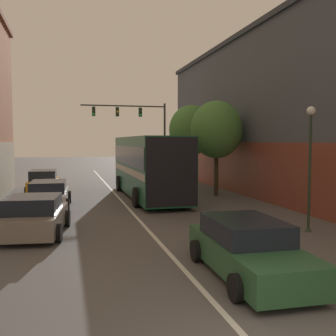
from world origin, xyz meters
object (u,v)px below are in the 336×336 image
(hatchback_foreground, at_px, (248,249))
(parked_car_left_mid, at_px, (34,216))
(traffic_signal_gantry, at_px, (138,122))
(street_tree_far, at_px, (192,130))
(street_lamp, at_px, (310,160))
(bus, at_px, (148,164))
(street_tree_near, at_px, (217,130))
(parked_car_left_near, at_px, (44,182))
(parked_car_left_far, at_px, (49,195))

(hatchback_foreground, distance_m, parked_car_left_mid, 7.78)
(traffic_signal_gantry, bearing_deg, street_tree_far, -69.70)
(parked_car_left_mid, xyz_separation_m, street_lamp, (9.55, -1.91, 1.92))
(bus, height_order, street_tree_near, street_tree_near)
(parked_car_left_mid, height_order, traffic_signal_gantry, traffic_signal_gantry)
(parked_car_left_near, xyz_separation_m, traffic_signal_gantry, (7.57, 8.86, 4.24))
(parked_car_left_near, relative_size, parked_car_left_far, 0.99)
(parked_car_left_near, distance_m, street_tree_far, 10.91)
(street_lamp, height_order, street_tree_far, street_tree_far)
(parked_car_left_near, bearing_deg, street_lamp, -142.42)
(parked_car_left_mid, bearing_deg, traffic_signal_gantry, -13.24)
(street_tree_far, bearing_deg, hatchback_foreground, -103.64)
(bus, distance_m, street_tree_far, 6.84)
(hatchback_foreground, height_order, street_tree_far, street_tree_far)
(parked_car_left_far, xyz_separation_m, street_tree_far, (9.67, 7.41, 3.42))
(hatchback_foreground, relative_size, parked_car_left_far, 1.00)
(parked_car_left_far, height_order, street_tree_far, street_tree_far)
(parked_car_left_near, distance_m, street_tree_near, 11.21)
(bus, height_order, parked_car_left_mid, bus)
(traffic_signal_gantry, bearing_deg, parked_car_left_mid, -109.70)
(street_tree_far, bearing_deg, parked_car_left_far, -142.53)
(parked_car_left_near, bearing_deg, street_tree_near, -109.06)
(street_lamp, bearing_deg, parked_car_left_mid, 168.67)
(bus, bearing_deg, parked_car_left_mid, 144.57)
(bus, distance_m, street_tree_near, 4.53)
(parked_car_left_mid, xyz_separation_m, parked_car_left_far, (0.24, 5.63, -0.01))
(bus, relative_size, parked_car_left_mid, 2.63)
(hatchback_foreground, xyz_separation_m, parked_car_left_far, (-5.14, 11.24, 0.00))
(bus, bearing_deg, parked_car_left_near, 60.92)
(street_lamp, bearing_deg, bus, 111.13)
(street_tree_near, bearing_deg, street_lamp, -91.22)
(parked_car_left_near, bearing_deg, parked_car_left_mid, -177.39)
(bus, bearing_deg, traffic_signal_gantry, -7.52)
(hatchback_foreground, relative_size, parked_car_left_mid, 1.11)
(street_lamp, distance_m, street_tree_far, 15.03)
(street_tree_far, bearing_deg, parked_car_left_near, -170.83)
(parked_car_left_mid, relative_size, street_tree_far, 0.69)
(street_lamp, bearing_deg, hatchback_foreground, -138.39)
(parked_car_left_near, xyz_separation_m, parked_car_left_far, (0.57, -5.76, -0.04))
(traffic_signal_gantry, height_order, street_tree_far, traffic_signal_gantry)
(hatchback_foreground, bearing_deg, bus, 0.19)
(parked_car_left_far, bearing_deg, hatchback_foreground, -153.57)
(parked_car_left_mid, relative_size, parked_car_left_far, 0.90)
(bus, distance_m, parked_car_left_far, 6.12)
(parked_car_left_near, height_order, parked_car_left_mid, parked_car_left_near)
(traffic_signal_gantry, relative_size, street_tree_near, 1.32)
(parked_car_left_near, bearing_deg, bus, -117.86)
(traffic_signal_gantry, xyz_separation_m, street_tree_far, (2.67, -7.21, -0.86))
(hatchback_foreground, height_order, parked_car_left_far, hatchback_foreground)
(hatchback_foreground, distance_m, parked_car_left_far, 12.36)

